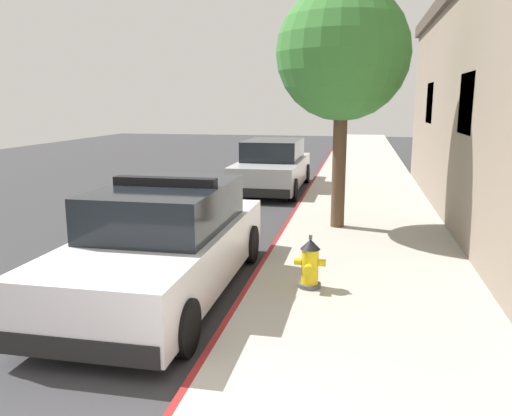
{
  "coord_description": "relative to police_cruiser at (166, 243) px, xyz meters",
  "views": [
    {
      "loc": [
        1.45,
        -2.42,
        2.71
      ],
      "look_at": [
        -0.19,
        5.71,
        1.0
      ],
      "focal_mm": 36.04,
      "sensor_mm": 36.0,
      "label": 1
    }
  ],
  "objects": [
    {
      "name": "police_cruiser",
      "position": [
        0.0,
        0.0,
        0.0
      ],
      "size": [
        1.94,
        4.84,
        1.68
      ],
      "color": "white",
      "rests_on": "ground"
    },
    {
      "name": "curb_painted_edge",
      "position": [
        1.17,
        5.75,
        -0.67
      ],
      "size": [
        0.08,
        60.0,
        0.15
      ],
      "primitive_type": "cube",
      "color": "maroon",
      "rests_on": "ground"
    },
    {
      "name": "street_tree",
      "position": [
        2.26,
        3.99,
        2.89
      ],
      "size": [
        2.65,
        2.65,
        4.84
      ],
      "color": "brown",
      "rests_on": "sidewalk_pavement"
    },
    {
      "name": "fire_hydrant",
      "position": [
        2.04,
        0.23,
        -0.25
      ],
      "size": [
        0.44,
        0.4,
        0.76
      ],
      "color": "#4C4C51",
      "rests_on": "sidewalk_pavement"
    },
    {
      "name": "ground_plane",
      "position": [
        -3.14,
        5.75,
        -0.84
      ],
      "size": [
        29.76,
        60.0,
        0.2
      ],
      "primitive_type": "cube",
      "color": "#353538"
    },
    {
      "name": "parked_car_silver_ahead",
      "position": [
        0.02,
        9.08,
        -0.0
      ],
      "size": [
        1.94,
        4.84,
        1.56
      ],
      "color": "#B2B5BA",
      "rests_on": "ground"
    },
    {
      "name": "sidewalk_pavement",
      "position": [
        2.86,
        5.75,
        -0.67
      ],
      "size": [
        3.29,
        60.0,
        0.15
      ],
      "primitive_type": "cube",
      "color": "#ADA89E",
      "rests_on": "ground"
    }
  ]
}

